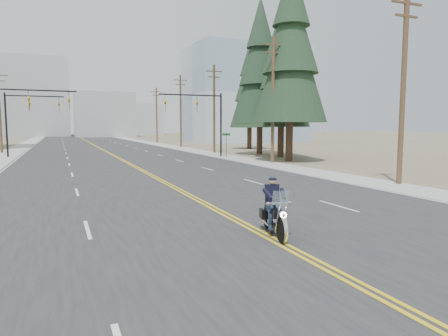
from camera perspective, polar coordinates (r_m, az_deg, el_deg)
ground_plane at (r=11.52m, az=8.70°, el=-11.07°), size 400.00×400.00×0.00m
road at (r=79.68m, az=-18.33°, el=3.26°), size 20.00×200.00×0.01m
sidewalk_left at (r=79.68m, az=-26.61°, el=2.93°), size 3.00×200.00×0.01m
sidewalk_right at (r=81.32m, az=-10.21°, el=3.52°), size 3.00×200.00×0.01m
traffic_mast_left at (r=41.56m, az=-27.15°, el=7.50°), size 7.10×0.26×7.00m
traffic_mast_right at (r=43.97m, az=-2.91°, el=8.02°), size 7.10×0.26×7.00m
traffic_mast_far at (r=49.56m, az=-26.79°, el=7.09°), size 6.10×0.26×7.00m
street_sign at (r=42.76m, az=0.32°, el=3.89°), size 0.90×0.06×2.62m
utility_pole_a at (r=25.32m, az=24.24°, el=10.83°), size 2.20×0.30×11.00m
utility_pole_b at (r=37.27m, az=7.01°, el=9.97°), size 2.20×0.30×11.50m
utility_pole_c at (r=50.85m, az=-1.42°, el=8.64°), size 2.20×0.30×11.00m
utility_pole_d at (r=65.07m, az=-6.22°, el=8.25°), size 2.20×0.30×11.50m
utility_pole_e at (r=81.51m, az=-9.59°, el=7.56°), size 2.20×0.30×11.00m
utility_pole_left at (r=57.84m, az=-29.41°, el=7.31°), size 2.20×0.30×10.50m
glass_building at (r=88.16m, az=3.01°, el=10.29°), size 24.00×16.00×20.00m
haze_bldg_b at (r=135.15m, az=-16.74°, el=7.27°), size 18.00×14.00×14.00m
haze_bldg_c at (r=127.99m, az=-1.50°, el=8.50°), size 16.00×12.00×18.00m
haze_bldg_d at (r=149.85m, az=-25.13°, el=9.11°), size 20.00×15.00×26.00m
haze_bldg_e at (r=162.36m, az=-11.61°, el=6.79°), size 14.00×14.00×12.00m
motorcyclist at (r=12.41m, az=7.27°, el=-5.55°), size 1.52×2.46×1.78m
conifer_near at (r=39.87m, az=9.51°, el=16.60°), size 7.08×7.08×18.75m
conifer_mid at (r=44.46m, az=8.25°, el=13.82°), size 6.19×6.19×16.51m
conifer_tall at (r=48.89m, az=5.19°, el=14.47°), size 6.65×6.65×18.46m
conifer_far at (r=60.42m, az=3.70°, el=11.42°), size 5.93×5.93×15.88m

